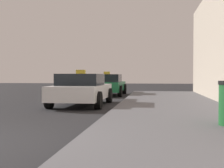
{
  "coord_description": "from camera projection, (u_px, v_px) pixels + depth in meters",
  "views": [
    {
      "loc": [
        3.33,
        -4.81,
        1.22
      ],
      "look_at": [
        2.16,
        3.71,
        0.97
      ],
      "focal_mm": 49.6,
      "sensor_mm": 36.0,
      "label": 1
    }
  ],
  "objects": [
    {
      "name": "sidewalk",
      "position": [
        198.0,
        150.0,
        4.71
      ],
      "size": [
        4.0,
        32.0,
        0.15
      ],
      "primitive_type": "cube",
      "color": "#5B5B60",
      "rests_on": "ground_plane"
    },
    {
      "name": "car_green",
      "position": [
        107.0,
        85.0,
        18.61
      ],
      "size": [
        2.05,
        4.05,
        1.43
      ],
      "color": "#196638",
      "rests_on": "ground_plane"
    },
    {
      "name": "car_white",
      "position": [
        82.0,
        89.0,
        12.39
      ],
      "size": [
        2.04,
        4.16,
        1.43
      ],
      "color": "white",
      "rests_on": "ground_plane"
    }
  ]
}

